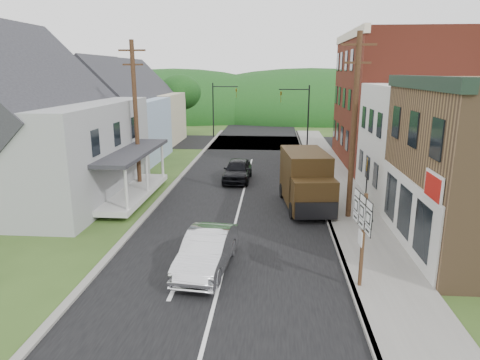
% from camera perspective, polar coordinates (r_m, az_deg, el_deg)
% --- Properties ---
extents(ground, '(120.00, 120.00, 0.00)m').
position_cam_1_polar(ground, '(18.79, -1.29, -8.29)').
color(ground, '#2D4719').
rests_on(ground, ground).
extents(road, '(9.00, 90.00, 0.02)m').
position_cam_1_polar(road, '(28.25, 0.75, -0.51)').
color(road, black).
rests_on(road, ground).
extents(cross_road, '(60.00, 9.00, 0.02)m').
position_cam_1_polar(cross_road, '(44.88, 2.19, 5.02)').
color(cross_road, black).
rests_on(cross_road, ground).
extents(sidewalk_right, '(2.80, 55.00, 0.15)m').
position_cam_1_polar(sidewalk_right, '(26.57, 13.26, -1.69)').
color(sidewalk_right, slate).
rests_on(sidewalk_right, ground).
extents(curb_right, '(0.20, 55.00, 0.15)m').
position_cam_1_polar(curb_right, '(26.39, 10.37, -1.65)').
color(curb_right, slate).
rests_on(curb_right, ground).
extents(curb_left, '(0.30, 55.00, 0.12)m').
position_cam_1_polar(curb_left, '(27.03, -9.42, -1.26)').
color(curb_left, slate).
rests_on(curb_left, ground).
extents(storefront_white, '(8.00, 7.00, 6.50)m').
position_cam_1_polar(storefront_white, '(26.82, 25.32, 4.42)').
color(storefront_white, silver).
rests_on(storefront_white, ground).
extents(storefront_red, '(8.00, 12.00, 10.00)m').
position_cam_1_polar(storefront_red, '(35.63, 20.31, 9.85)').
color(storefront_red, maroon).
rests_on(storefront_red, ground).
extents(house_gray, '(10.20, 12.24, 8.35)m').
position_cam_1_polar(house_gray, '(27.20, -26.15, 6.55)').
color(house_gray, '#949699').
rests_on(house_gray, ground).
extents(house_blue, '(7.14, 8.16, 7.28)m').
position_cam_1_polar(house_blue, '(36.74, -16.04, 8.23)').
color(house_blue, '#91A4C6').
rests_on(house_blue, ground).
extents(house_cream, '(7.14, 8.16, 7.28)m').
position_cam_1_polar(house_cream, '(45.39, -12.69, 9.49)').
color(house_cream, '#B8AD8F').
rests_on(house_cream, ground).
extents(utility_pole_right, '(1.60, 0.26, 9.00)m').
position_cam_1_polar(utility_pole_right, '(21.26, 14.94, 6.90)').
color(utility_pole_right, '#472D19').
rests_on(utility_pole_right, ground).
extents(utility_pole_left, '(1.60, 0.26, 9.00)m').
position_cam_1_polar(utility_pole_left, '(26.71, -13.72, 8.39)').
color(utility_pole_left, '#472D19').
rests_on(utility_pole_left, ground).
extents(traffic_signal_right, '(2.87, 0.20, 6.00)m').
position_cam_1_polar(traffic_signal_right, '(40.98, 8.13, 9.30)').
color(traffic_signal_right, black).
rests_on(traffic_signal_right, ground).
extents(traffic_signal_left, '(2.87, 0.20, 6.00)m').
position_cam_1_polar(traffic_signal_left, '(48.27, -2.78, 10.15)').
color(traffic_signal_left, black).
rests_on(traffic_signal_left, ground).
extents(tree_left_b, '(4.80, 4.80, 6.94)m').
position_cam_1_polar(tree_left_b, '(34.85, -28.47, 8.75)').
color(tree_left_b, '#382616').
rests_on(tree_left_b, ground).
extents(tree_left_c, '(5.80, 5.80, 8.41)m').
position_cam_1_polar(tree_left_c, '(42.68, -25.14, 11.25)').
color(tree_left_c, '#382616').
rests_on(tree_left_c, ground).
extents(tree_left_d, '(4.80, 4.80, 6.94)m').
position_cam_1_polar(tree_left_d, '(50.48, -7.98, 11.50)').
color(tree_left_d, '#382616').
rests_on(tree_left_d, ground).
extents(forested_ridge, '(90.00, 30.00, 16.00)m').
position_cam_1_polar(forested_ridge, '(72.64, 3.12, 8.55)').
color(forested_ridge, '#103511').
rests_on(forested_ridge, ground).
extents(silver_sedan, '(1.98, 4.58, 1.47)m').
position_cam_1_polar(silver_sedan, '(16.11, -4.43, -9.46)').
color(silver_sedan, silver).
rests_on(silver_sedan, ground).
extents(dark_sedan, '(1.87, 4.35, 1.47)m').
position_cam_1_polar(dark_sedan, '(28.85, -0.34, 1.30)').
color(dark_sedan, black).
rests_on(dark_sedan, ground).
extents(delivery_van, '(2.79, 5.62, 3.02)m').
position_cam_1_polar(delivery_van, '(23.26, 8.81, -0.03)').
color(delivery_van, '#32210D').
rests_on(delivery_van, ground).
extents(route_sign_cluster, '(0.26, 1.85, 3.24)m').
position_cam_1_polar(route_sign_cluster, '(14.68, 16.00, -6.04)').
color(route_sign_cluster, '#472D19').
rests_on(route_sign_cluster, sidewalk_right).
extents(warning_sign, '(0.19, 0.77, 2.84)m').
position_cam_1_polar(warning_sign, '(22.98, 16.52, 0.49)').
color(warning_sign, black).
rests_on(warning_sign, sidewalk_right).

